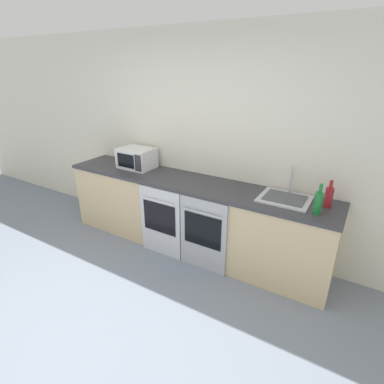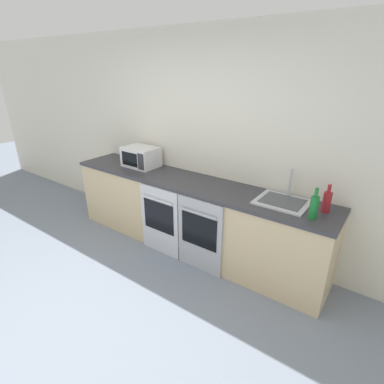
{
  "view_description": "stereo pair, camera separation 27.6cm",
  "coord_description": "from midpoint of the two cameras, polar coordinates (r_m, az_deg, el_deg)",
  "views": [
    {
      "loc": [
        1.75,
        -1.15,
        2.16
      ],
      "look_at": [
        0.04,
        1.69,
        0.77
      ],
      "focal_mm": 28.0,
      "sensor_mm": 36.0,
      "label": 1
    },
    {
      "loc": [
        1.98,
        -0.99,
        2.16
      ],
      "look_at": [
        0.04,
        1.69,
        0.77
      ],
      "focal_mm": 28.0,
      "sensor_mm": 36.0,
      "label": 2
    }
  ],
  "objects": [
    {
      "name": "oven_right",
      "position": [
        3.34,
        -0.29,
        -8.26
      ],
      "size": [
        0.57,
        0.06,
        0.87
      ],
      "color": "#A8AAAF",
      "rests_on": "ground_plane"
    },
    {
      "name": "microwave",
      "position": [
        4.09,
        -12.39,
        6.32
      ],
      "size": [
        0.46,
        0.35,
        0.26
      ],
      "color": "silver",
      "rests_on": "counter_back"
    },
    {
      "name": "bottle_red",
      "position": [
        3.08,
        22.32,
        -0.88
      ],
      "size": [
        0.08,
        0.08,
        0.27
      ],
      "color": "maroon",
      "rests_on": "counter_back"
    },
    {
      "name": "bottle_green",
      "position": [
        2.9,
        20.45,
        -1.9
      ],
      "size": [
        0.07,
        0.07,
        0.29
      ],
      "color": "#19722D",
      "rests_on": "counter_back"
    },
    {
      "name": "wall_back",
      "position": [
        3.71,
        -0.02,
        9.35
      ],
      "size": [
        10.0,
        0.06,
        2.6
      ],
      "color": "silver",
      "rests_on": "ground_plane"
    },
    {
      "name": "ground_plane",
      "position": [
        3.05,
        -22.14,
        -24.59
      ],
      "size": [
        16.0,
        16.0,
        0.0
      ],
      "primitive_type": "plane",
      "color": "gray"
    },
    {
      "name": "oven_left",
      "position": [
        3.64,
        -8.23,
        -5.72
      ],
      "size": [
        0.57,
        0.06,
        0.87
      ],
      "color": "silver",
      "rests_on": "ground_plane"
    },
    {
      "name": "counter_back",
      "position": [
        3.74,
        -2.65,
        -4.39
      ],
      "size": [
        3.41,
        0.63,
        0.91
      ],
      "color": "#D1B789",
      "rests_on": "ground_plane"
    },
    {
      "name": "sink",
      "position": [
        3.16,
        14.93,
        -1.11
      ],
      "size": [
        0.5,
        0.44,
        0.3
      ],
      "color": "#B7BABF",
      "rests_on": "counter_back"
    }
  ]
}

